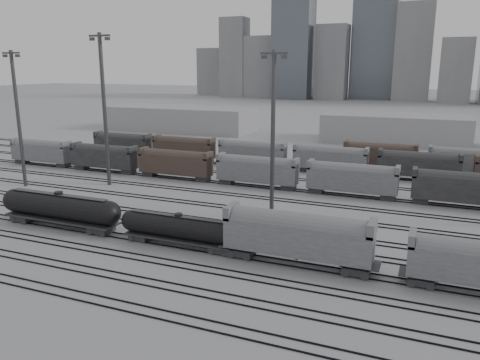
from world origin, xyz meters
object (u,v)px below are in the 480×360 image
at_px(tank_car_b, 179,228).
at_px(hopper_car_a, 297,234).
at_px(tank_car_a, 60,208).
at_px(light_mast_c, 273,133).
at_px(light_mast_a, 18,116).

relative_size(tank_car_b, hopper_car_a, 0.98).
bearing_deg(tank_car_a, tank_car_b, 0.00).
height_order(tank_car_b, light_mast_c, light_mast_c).
bearing_deg(hopper_car_a, light_mast_c, 118.43).
bearing_deg(light_mast_c, tank_car_a, -150.95).
bearing_deg(hopper_car_a, tank_car_b, 180.00).
relative_size(hopper_car_a, light_mast_a, 0.68).
xyz_separation_m(tank_car_a, tank_car_b, (18.40, 0.00, -0.46)).
distance_m(tank_car_a, hopper_car_a, 33.18).
bearing_deg(light_mast_a, tank_car_a, -34.17).
xyz_separation_m(light_mast_a, light_mast_c, (48.04, -1.14, -0.32)).
height_order(tank_car_a, light_mast_c, light_mast_c).
height_order(hopper_car_a, light_mast_a, light_mast_a).
distance_m(hopper_car_a, light_mast_a, 58.50).
bearing_deg(light_mast_a, hopper_car_a, -15.36).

